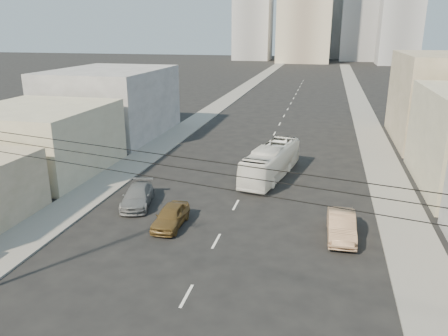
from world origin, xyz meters
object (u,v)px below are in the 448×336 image
at_px(sedan_tan, 341,226).
at_px(sedan_brown, 171,216).
at_px(city_bus, 271,162).
at_px(sedan_grey, 137,196).

bearing_deg(sedan_tan, sedan_brown, -176.84).
bearing_deg(city_bus, sedan_grey, -124.57).
bearing_deg(city_bus, sedan_tan, -50.48).
height_order(city_bus, sedan_grey, city_bus).
height_order(city_bus, sedan_tan, city_bus).
distance_m(city_bus, sedan_tan, 12.19).
bearing_deg(sedan_brown, sedan_grey, 141.15).
distance_m(sedan_brown, sedan_tan, 11.04).
relative_size(sedan_brown, sedan_grey, 0.86).
distance_m(sedan_brown, sedan_grey, 4.66).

